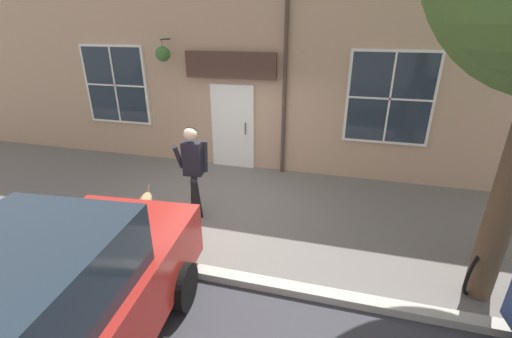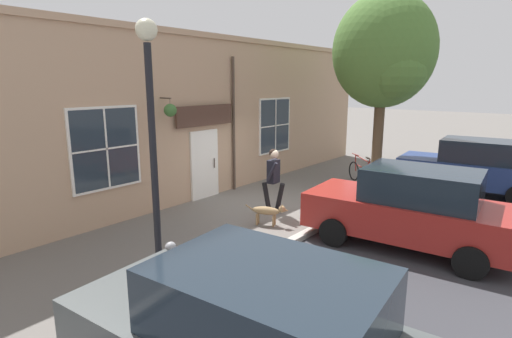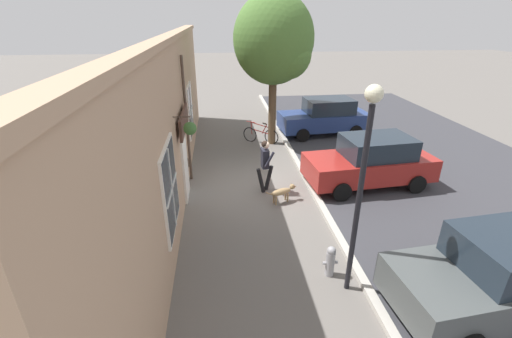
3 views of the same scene
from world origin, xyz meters
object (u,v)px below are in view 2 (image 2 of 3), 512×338
dog_on_leash (268,211)px  parked_car_far_end (474,167)px  street_tree_by_curb (385,54)px  leaning_bicycle (363,173)px  pedestrian_walking (274,175)px  parked_car_mid_block (412,208)px  fire_hydrant (171,262)px  street_lamp (151,122)px

dog_on_leash → parked_car_far_end: 7.29m
street_tree_by_curb → parked_car_far_end: 4.57m
dog_on_leash → parked_car_far_end: size_ratio=0.24×
dog_on_leash → leaning_bicycle: bearing=90.2°
dog_on_leash → leaning_bicycle: leaning_bicycle is taller
pedestrian_walking → parked_car_far_end: bearing=56.7°
parked_car_mid_block → fire_hydrant: bearing=-122.5°
pedestrian_walking → street_tree_by_curb: (1.03, 4.56, 3.30)m
street_tree_by_curb → pedestrian_walking: bearing=-102.8°
pedestrian_walking → leaning_bicycle: 4.83m
street_tree_by_curb → street_lamp: (0.15, -9.23, -1.47)m
leaning_bicycle → parked_car_far_end: (3.29, 0.92, 0.50)m
street_lamp → pedestrian_walking: bearing=104.2°
pedestrian_walking → parked_car_mid_block: (3.65, 0.06, -0.21)m
parked_car_mid_block → leaning_bicycle: bearing=124.4°
parked_car_mid_block → street_lamp: bearing=-117.6°
street_tree_by_curb → street_lamp: 9.35m
dog_on_leash → parked_car_mid_block: 3.36m
pedestrian_walking → dog_on_leash: (0.45, -0.82, -0.72)m
street_lamp → fire_hydrant: street_lamp is taller
parked_car_far_end → leaning_bicycle: bearing=-164.3°
dog_on_leash → parked_car_mid_block: bearing=15.4°
street_tree_by_curb → parked_car_mid_block: 6.28m
leaning_bicycle → fire_hydrant: (0.49, -8.99, 0.02)m
dog_on_leash → street_tree_by_curb: (0.58, 5.37, 4.02)m
parked_car_far_end → fire_hydrant: (-2.80, -9.91, -0.48)m
dog_on_leash → street_lamp: street_lamp is taller
street_tree_by_curb → leaning_bicycle: size_ratio=4.11×
parked_car_mid_block → parked_car_far_end: (0.07, 5.62, 0.00)m
leaning_bicycle → parked_car_far_end: 3.45m
street_tree_by_curb → leaning_bicycle: street_tree_by_curb is taller
street_tree_by_curb → parked_car_far_end: street_tree_by_curb is taller
pedestrian_walking → dog_on_leash: size_ratio=1.69×
street_tree_by_curb → street_lamp: bearing=-89.1°
street_tree_by_curb → parked_car_far_end: (2.70, 1.12, -3.51)m
leaning_bicycle → street_lamp: size_ratio=0.35×
pedestrian_walking → fire_hydrant: (0.92, -4.23, -0.70)m
pedestrian_walking → leaning_bicycle: size_ratio=1.16×
pedestrian_walking → parked_car_far_end: pedestrian_walking is taller
street_tree_by_curb → street_lamp: street_tree_by_curb is taller
street_lamp → fire_hydrant: bearing=120.1°
street_lamp → fire_hydrant: (-0.26, 0.45, -2.53)m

